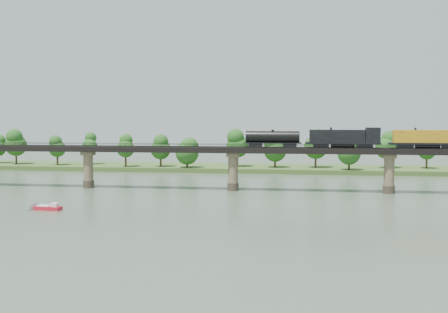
# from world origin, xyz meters

# --- Properties ---
(ground) EXTENTS (400.00, 400.00, 0.00)m
(ground) POSITION_xyz_m (0.00, 0.00, 0.00)
(ground) COLOR #3D4D3C
(ground) RESTS_ON ground
(far_bank) EXTENTS (300.00, 24.00, 1.60)m
(far_bank) POSITION_xyz_m (0.00, 85.00, 0.80)
(far_bank) COLOR #365321
(far_bank) RESTS_ON ground
(bridge) EXTENTS (236.00, 30.00, 11.50)m
(bridge) POSITION_xyz_m (0.00, 30.00, 5.46)
(bridge) COLOR #473A2D
(bridge) RESTS_ON ground
(bridge_superstructure) EXTENTS (220.00, 4.90, 0.75)m
(bridge_superstructure) POSITION_xyz_m (0.00, 30.00, 11.79)
(bridge_superstructure) COLOR black
(bridge_superstructure) RESTS_ON bridge
(far_treeline) EXTENTS (289.06, 17.54, 13.60)m
(far_treeline) POSITION_xyz_m (-8.21, 80.52, 8.83)
(far_treeline) COLOR #382619
(far_treeline) RESTS_ON far_bank
(freight_train) EXTENTS (76.55, 2.98, 5.27)m
(freight_train) POSITION_xyz_m (42.39, 30.00, 14.02)
(freight_train) COLOR black
(freight_train) RESTS_ON bridge
(motorboat) EXTENTS (5.80, 2.61, 1.57)m
(motorboat) POSITION_xyz_m (-34.48, -6.07, 0.54)
(motorboat) COLOR red
(motorboat) RESTS_ON ground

